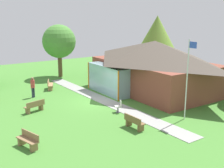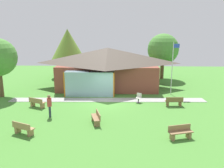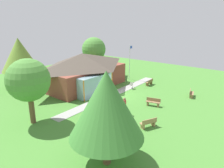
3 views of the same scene
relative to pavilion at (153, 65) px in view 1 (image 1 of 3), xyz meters
name	(u,v)px [view 1 (image 1 of 3)]	position (x,y,z in m)	size (l,w,h in m)	color
ground_plane	(98,102)	(0.30, -5.92, -2.35)	(44.00, 44.00, 0.00)	#478433
pavilion	(153,65)	(0.00, 0.00, 0.00)	(11.84, 8.35, 4.53)	brown
footpath	(105,101)	(0.30, -5.28, -2.33)	(18.37, 1.30, 0.03)	#999993
flagpole	(188,76)	(6.76, -3.02, 0.59)	(0.64, 0.08, 5.31)	silver
bench_mid_left	(50,85)	(-5.63, -7.57, -1.95)	(1.55, 1.03, 0.84)	#9E7A51
bench_front_right	(28,140)	(5.14, -13.06, -1.95)	(1.56, 0.84, 0.84)	olive
bench_front_center	(35,107)	(-0.19, -10.88, -1.95)	(0.83, 1.56, 0.84)	olive
bench_mid_right	(134,122)	(6.18, -6.86, -1.95)	(1.52, 0.52, 0.84)	brown
patio_chair_lawn_spare	(119,107)	(3.19, -5.91, -1.93)	(0.58, 0.58, 0.86)	beige
visitor_strolling_lawn	(33,86)	(-3.85, -9.75, -1.33)	(0.34, 0.34, 1.74)	#2D3347
tree_west_hedge	(59,42)	(-10.30, -4.45, 1.55)	(3.63, 3.63, 5.75)	brown
tree_behind_pavilion_left	(157,35)	(-5.73, 5.64, 2.17)	(4.74, 4.74, 6.67)	brown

